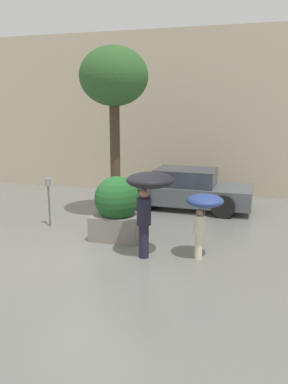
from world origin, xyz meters
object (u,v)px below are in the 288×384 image
at_px(parked_car_near, 186,190).
at_px(street_tree, 114,80).
at_px(parking_meter, 48,192).
at_px(person_child, 204,207).
at_px(planter_box, 117,208).
at_px(person_adult, 149,189).

height_order(parked_car_near, street_tree, street_tree).
bearing_deg(parked_car_near, parking_meter, 134.13).
bearing_deg(parking_meter, street_tree, 40.58).
height_order(person_child, street_tree, street_tree).
xyz_separation_m(planter_box, person_child, (2.21, -0.77, 0.38)).
xyz_separation_m(person_child, street_tree, (-2.83, 2.48, 2.79)).
relative_size(street_tree, parking_meter, 3.62).
bearing_deg(parked_car_near, person_adult, -179.41).
relative_size(parked_car_near, parking_meter, 3.16).
bearing_deg(person_adult, parking_meter, 129.34).
bearing_deg(planter_box, parked_car_near, 70.70).
bearing_deg(parked_car_near, planter_box, 162.96).
height_order(planter_box, parking_meter, planter_box).
height_order(person_child, parked_car_near, person_child).
relative_size(person_adult, parked_car_near, 0.44).
distance_m(planter_box, parking_meter, 2.17).
relative_size(parked_car_near, street_tree, 0.87).
xyz_separation_m(parked_car_near, street_tree, (-1.82, -1.69, 3.35)).
distance_m(parked_car_near, parking_meter, 4.45).
relative_size(person_adult, parking_meter, 1.40).
distance_m(person_adult, person_child, 1.22).
xyz_separation_m(planter_box, parking_meter, (-2.12, 0.43, 0.17)).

